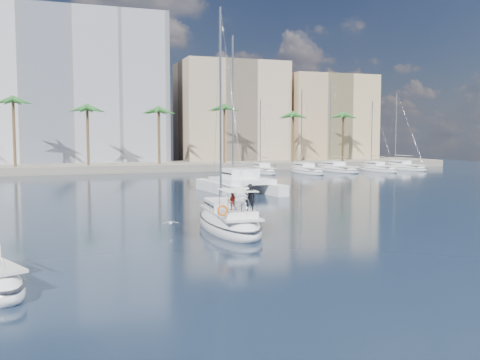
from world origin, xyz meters
name	(u,v)px	position (x,y,z in m)	size (l,w,h in m)	color
ground	(242,233)	(0.00, 0.00, 0.00)	(160.00, 160.00, 0.00)	black
quay	(123,167)	(0.00, 61.00, 0.60)	(120.00, 14.00, 1.20)	gray
building_modern	(47,91)	(-12.00, 73.00, 14.00)	(42.00, 16.00, 28.00)	silver
building_beige	(230,115)	(22.00, 70.00, 10.00)	(20.00, 14.00, 20.00)	tan
building_tan_right	(326,120)	(42.00, 68.00, 9.00)	(18.00, 12.00, 18.00)	tan
palm_centre	(125,108)	(0.00, 57.00, 10.28)	(3.60, 3.60, 12.30)	brown
palm_right	(316,111)	(34.00, 57.00, 10.28)	(3.60, 3.60, 12.30)	brown
main_sloop	(229,221)	(-0.34, 1.59, 0.49)	(3.88, 10.38, 15.14)	white
catamaran	(240,182)	(7.41, 21.87, 1.13)	(6.67, 11.70, 16.45)	white
seagull	(170,223)	(-4.03, 1.98, 0.53)	(1.06, 0.45, 0.19)	silver
moored_yacht_a	(264,173)	(20.00, 47.00, 0.00)	(2.72, 9.35, 11.90)	white
moored_yacht_b	(307,173)	(26.50, 45.00, 0.00)	(3.14, 10.78, 13.72)	white
moored_yacht_c	(337,172)	(33.00, 47.00, 0.00)	(3.55, 12.21, 15.54)	white
moored_yacht_d	(378,171)	(39.50, 45.00, 0.00)	(2.72, 9.35, 11.90)	white
moored_yacht_e	(404,170)	(46.00, 47.00, 0.00)	(3.14, 10.78, 13.72)	white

